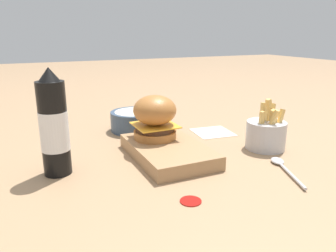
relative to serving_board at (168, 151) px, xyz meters
name	(u,v)px	position (x,y,z in m)	size (l,w,h in m)	color
ground_plane	(158,155)	(0.03, 0.02, -0.02)	(6.00, 6.00, 0.00)	#9E7A56
serving_board	(168,151)	(0.00, 0.00, 0.00)	(0.27, 0.17, 0.04)	#A37A51
burger	(155,117)	(0.07, 0.01, 0.08)	(0.12, 0.12, 0.12)	#AD6B33
ketchup_bottle	(54,127)	(0.02, 0.27, 0.09)	(0.06, 0.06, 0.24)	black
fries_basket	(266,134)	(-0.05, -0.28, 0.02)	(0.11, 0.11, 0.14)	#B7B7BC
side_bowl	(134,120)	(0.27, 0.00, 0.02)	(0.16, 0.16, 0.06)	#384C66
spoon	(281,165)	(-0.17, -0.22, -0.01)	(0.17, 0.08, 0.01)	silver
ketchup_puddle	(191,201)	(-0.23, 0.06, -0.02)	(0.04, 0.04, 0.00)	#9E140F
parchment_square	(213,132)	(0.14, -0.22, -0.02)	(0.13, 0.13, 0.00)	beige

